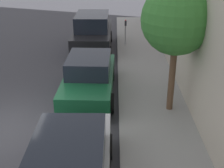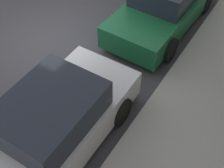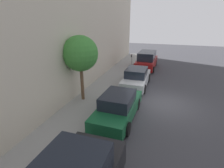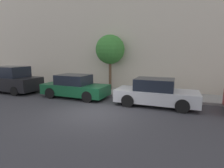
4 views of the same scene
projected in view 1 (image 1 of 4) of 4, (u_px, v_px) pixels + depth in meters
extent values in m
plane|color=#38383D|center=(8.00, 131.00, 9.83)|extent=(60.00, 60.00, 0.00)
cube|color=gray|center=(158.00, 130.00, 9.76)|extent=(2.43, 32.00, 0.15)
cube|color=black|center=(69.00, 149.00, 6.95)|extent=(1.59, 2.10, 0.64)
cylinder|color=black|center=(46.00, 146.00, 8.50)|extent=(0.22, 0.70, 0.70)
cylinder|color=black|center=(108.00, 147.00, 8.49)|extent=(0.22, 0.70, 0.70)
cube|color=#14512D|center=(89.00, 81.00, 11.99)|extent=(1.93, 4.55, 0.68)
cube|color=black|center=(89.00, 64.00, 11.81)|extent=(1.64, 2.15, 0.64)
cylinder|color=black|center=(72.00, 73.00, 13.36)|extent=(0.22, 0.70, 0.70)
cylinder|color=black|center=(112.00, 73.00, 13.34)|extent=(0.22, 0.70, 0.70)
cylinder|color=black|center=(62.00, 103.00, 10.81)|extent=(0.22, 0.70, 0.70)
cylinder|color=black|center=(111.00, 103.00, 10.80)|extent=(0.22, 0.70, 0.70)
cube|color=black|center=(93.00, 37.00, 17.13)|extent=(1.99, 4.81, 0.96)
cube|color=black|center=(92.00, 21.00, 16.77)|extent=(1.74, 2.61, 0.80)
cylinder|color=black|center=(79.00, 36.00, 18.64)|extent=(0.22, 0.66, 0.66)
cylinder|color=black|center=(110.00, 36.00, 18.63)|extent=(0.22, 0.66, 0.66)
cylinder|color=black|center=(73.00, 52.00, 15.93)|extent=(0.22, 0.66, 0.66)
cylinder|color=black|center=(109.00, 52.00, 15.92)|extent=(0.22, 0.66, 0.66)
cylinder|color=#ADADB2|center=(125.00, 35.00, 17.52)|extent=(0.07, 0.07, 1.09)
cube|color=#2D2D33|center=(126.00, 23.00, 17.24)|extent=(0.11, 0.15, 0.28)
cube|color=red|center=(126.00, 20.00, 17.17)|extent=(0.04, 0.09, 0.05)
cylinder|color=brown|center=(172.00, 75.00, 10.36)|extent=(0.21, 0.21, 2.51)
sphere|color=#387F33|center=(177.00, 19.00, 9.59)|extent=(2.25, 2.25, 2.25)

